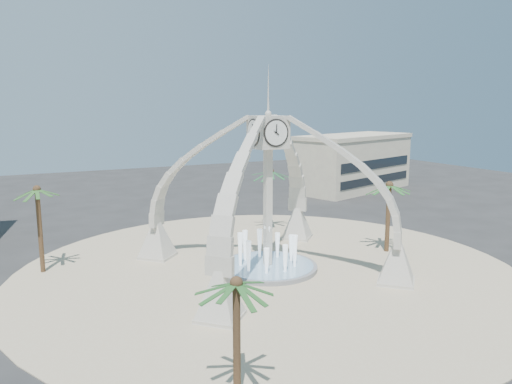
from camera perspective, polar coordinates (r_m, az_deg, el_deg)
name	(u,v)px	position (r m, az deg, el deg)	size (l,w,h in m)	color
ground	(268,270)	(40.73, 1.33, -8.86)	(140.00, 140.00, 0.00)	#282828
plaza	(268,269)	(40.73, 1.33, -8.82)	(40.00, 40.00, 0.06)	#BCAD8C
clock_tower	(268,190)	(39.13, 1.37, 0.18)	(17.94, 17.94, 16.30)	beige
fountain	(268,266)	(40.64, 1.33, -8.47)	(8.00, 8.00, 3.62)	gray
building_ne	(354,162)	(79.00, 11.14, 3.35)	(21.87, 14.17, 8.60)	beige
palm_east	(389,186)	(45.68, 15.01, 0.67)	(5.59, 5.59, 6.93)	brown
palm_west	(37,191)	(41.99, -23.75, 0.13)	(4.31, 4.31, 7.42)	brown
palm_north	(271,172)	(51.90, 1.72, 2.28)	(4.81, 4.81, 7.05)	brown
palm_south	(236,285)	(22.05, -2.26, -10.55)	(4.76, 4.76, 6.18)	brown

